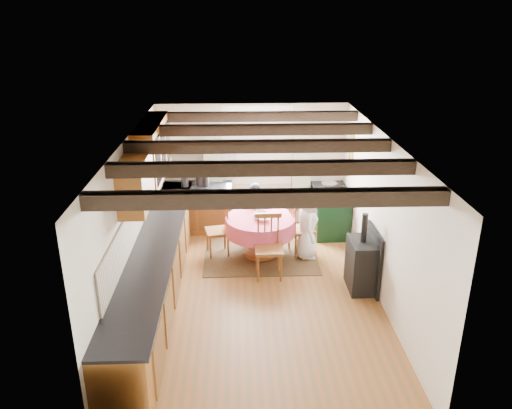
{
  "coord_description": "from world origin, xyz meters",
  "views": [
    {
      "loc": [
        -0.29,
        -6.63,
        4.06
      ],
      "look_at": [
        0.0,
        0.8,
        1.15
      ],
      "focal_mm": 35.41,
      "sensor_mm": 36.0,
      "label": 1
    }
  ],
  "objects_px": {
    "dining_table": "(260,237)",
    "cup": "(256,217)",
    "aga_range": "(330,210)",
    "child_far": "(255,212)",
    "child_right": "(307,225)",
    "chair_left": "(217,229)",
    "chair_right": "(301,227)",
    "cast_iron_stove": "(362,252)",
    "chair_near": "(269,247)"
  },
  "relations": [
    {
      "from": "cast_iron_stove",
      "to": "chair_near",
      "type": "bearing_deg",
      "value": 163.53
    },
    {
      "from": "dining_table",
      "to": "child_far",
      "type": "bearing_deg",
      "value": 97.38
    },
    {
      "from": "chair_near",
      "to": "child_far",
      "type": "height_order",
      "value": "child_far"
    },
    {
      "from": "dining_table",
      "to": "chair_right",
      "type": "xyz_separation_m",
      "value": [
        0.72,
        0.08,
        0.13
      ]
    },
    {
      "from": "chair_near",
      "to": "chair_right",
      "type": "xyz_separation_m",
      "value": [
        0.62,
        0.83,
        -0.03
      ]
    },
    {
      "from": "chair_near",
      "to": "aga_range",
      "type": "xyz_separation_m",
      "value": [
        1.28,
        1.69,
        -0.07
      ]
    },
    {
      "from": "chair_right",
      "to": "child_right",
      "type": "xyz_separation_m",
      "value": [
        0.08,
        -0.15,
        0.11
      ]
    },
    {
      "from": "chair_right",
      "to": "cast_iron_stove",
      "type": "height_order",
      "value": "cast_iron_stove"
    },
    {
      "from": "aga_range",
      "to": "cast_iron_stove",
      "type": "height_order",
      "value": "cast_iron_stove"
    },
    {
      "from": "child_far",
      "to": "cast_iron_stove",
      "type": "bearing_deg",
      "value": 128.02
    },
    {
      "from": "chair_left",
      "to": "cup",
      "type": "xyz_separation_m",
      "value": [
        0.67,
        -0.16,
        0.3
      ]
    },
    {
      "from": "chair_right",
      "to": "cast_iron_stove",
      "type": "relative_size",
      "value": 0.78
    },
    {
      "from": "chair_right",
      "to": "cup",
      "type": "bearing_deg",
      "value": 87.94
    },
    {
      "from": "aga_range",
      "to": "cup",
      "type": "xyz_separation_m",
      "value": [
        -1.45,
        -1.01,
        0.32
      ]
    },
    {
      "from": "chair_left",
      "to": "cup",
      "type": "bearing_deg",
      "value": 65.34
    },
    {
      "from": "cup",
      "to": "dining_table",
      "type": "bearing_deg",
      "value": 42.02
    },
    {
      "from": "child_far",
      "to": "child_right",
      "type": "xyz_separation_m",
      "value": [
        0.87,
        -0.66,
        0.02
      ]
    },
    {
      "from": "aga_range",
      "to": "child_right",
      "type": "distance_m",
      "value": 1.17
    },
    {
      "from": "dining_table",
      "to": "aga_range",
      "type": "xyz_separation_m",
      "value": [
        1.38,
        0.94,
        0.09
      ]
    },
    {
      "from": "chair_near",
      "to": "cup",
      "type": "distance_m",
      "value": 0.74
    },
    {
      "from": "chair_right",
      "to": "child_far",
      "type": "height_order",
      "value": "child_far"
    },
    {
      "from": "aga_range",
      "to": "cup",
      "type": "distance_m",
      "value": 1.79
    },
    {
      "from": "cast_iron_stove",
      "to": "child_right",
      "type": "xyz_separation_m",
      "value": [
        -0.69,
        1.09,
        -0.02
      ]
    },
    {
      "from": "chair_near",
      "to": "cast_iron_stove",
      "type": "relative_size",
      "value": 0.84
    },
    {
      "from": "chair_near",
      "to": "chair_right",
      "type": "relative_size",
      "value": 1.07
    },
    {
      "from": "cup",
      "to": "child_right",
      "type": "bearing_deg",
      "value": -0.04
    },
    {
      "from": "child_far",
      "to": "chair_left",
      "type": "bearing_deg",
      "value": 33.04
    },
    {
      "from": "chair_left",
      "to": "cup",
      "type": "height_order",
      "value": "chair_left"
    },
    {
      "from": "aga_range",
      "to": "child_far",
      "type": "bearing_deg",
      "value": -166.33
    },
    {
      "from": "cast_iron_stove",
      "to": "cup",
      "type": "relative_size",
      "value": 11.54
    },
    {
      "from": "cast_iron_stove",
      "to": "child_far",
      "type": "xyz_separation_m",
      "value": [
        -1.56,
        1.74,
        -0.05
      ]
    },
    {
      "from": "child_right",
      "to": "chair_left",
      "type": "bearing_deg",
      "value": 84.05
    },
    {
      "from": "chair_near",
      "to": "child_far",
      "type": "distance_m",
      "value": 1.35
    },
    {
      "from": "dining_table",
      "to": "cast_iron_stove",
      "type": "bearing_deg",
      "value": -37.79
    },
    {
      "from": "dining_table",
      "to": "chair_near",
      "type": "distance_m",
      "value": 0.77
    },
    {
      "from": "cast_iron_stove",
      "to": "aga_range",
      "type": "bearing_deg",
      "value": 93.0
    },
    {
      "from": "chair_near",
      "to": "chair_left",
      "type": "relative_size",
      "value": 1.1
    },
    {
      "from": "chair_near",
      "to": "aga_range",
      "type": "distance_m",
      "value": 2.12
    },
    {
      "from": "chair_right",
      "to": "child_far",
      "type": "distance_m",
      "value": 0.95
    },
    {
      "from": "child_far",
      "to": "child_right",
      "type": "bearing_deg",
      "value": 139.13
    },
    {
      "from": "child_far",
      "to": "cup",
      "type": "height_order",
      "value": "child_far"
    },
    {
      "from": "chair_left",
      "to": "chair_right",
      "type": "relative_size",
      "value": 0.97
    },
    {
      "from": "dining_table",
      "to": "cup",
      "type": "xyz_separation_m",
      "value": [
        -0.07,
        -0.07,
        0.41
      ]
    },
    {
      "from": "dining_table",
      "to": "cup",
      "type": "distance_m",
      "value": 0.42
    },
    {
      "from": "aga_range",
      "to": "child_far",
      "type": "xyz_separation_m",
      "value": [
        -1.45,
        -0.35,
        0.13
      ]
    },
    {
      "from": "chair_near",
      "to": "chair_left",
      "type": "bearing_deg",
      "value": 134.46
    },
    {
      "from": "cast_iron_stove",
      "to": "child_right",
      "type": "relative_size",
      "value": 1.04
    },
    {
      "from": "chair_near",
      "to": "cast_iron_stove",
      "type": "xyz_separation_m",
      "value": [
        1.39,
        -0.41,
        0.1
      ]
    },
    {
      "from": "dining_table",
      "to": "cup",
      "type": "relative_size",
      "value": 11.1
    },
    {
      "from": "cast_iron_stove",
      "to": "dining_table",
      "type": "bearing_deg",
      "value": 142.21
    }
  ]
}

